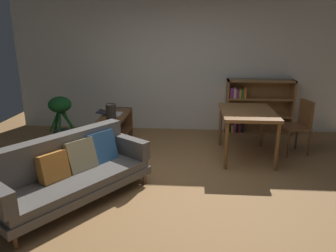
{
  "coord_description": "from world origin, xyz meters",
  "views": [
    {
      "loc": [
        0.24,
        -3.88,
        2.03
      ],
      "look_at": [
        -0.08,
        0.41,
        0.73
      ],
      "focal_mm": 34.21,
      "sensor_mm": 36.0,
      "label": 1
    }
  ],
  "objects_px": {
    "dining_table": "(247,116)",
    "bookshelf": "(254,107)",
    "media_console": "(114,134)",
    "fabric_couch": "(70,170)",
    "desk_speaker": "(111,113)",
    "open_laptop": "(111,113)",
    "potted_floor_plant": "(61,116)",
    "dining_chair_near": "(298,124)"
  },
  "relations": [
    {
      "from": "dining_table",
      "to": "bookshelf",
      "type": "height_order",
      "value": "bookshelf"
    },
    {
      "from": "media_console",
      "to": "fabric_couch",
      "type": "bearing_deg",
      "value": -94.12
    },
    {
      "from": "desk_speaker",
      "to": "media_console",
      "type": "bearing_deg",
      "value": 99.47
    },
    {
      "from": "bookshelf",
      "to": "media_console",
      "type": "bearing_deg",
      "value": -154.88
    },
    {
      "from": "open_laptop",
      "to": "potted_floor_plant",
      "type": "bearing_deg",
      "value": 169.86
    },
    {
      "from": "open_laptop",
      "to": "fabric_couch",
      "type": "bearing_deg",
      "value": -91.83
    },
    {
      "from": "fabric_couch",
      "to": "desk_speaker",
      "type": "bearing_deg",
      "value": 82.41
    },
    {
      "from": "potted_floor_plant",
      "to": "media_console",
      "type": "bearing_deg",
      "value": -15.4
    },
    {
      "from": "dining_chair_near",
      "to": "fabric_couch",
      "type": "bearing_deg",
      "value": -150.67
    },
    {
      "from": "fabric_couch",
      "to": "desk_speaker",
      "type": "height_order",
      "value": "desk_speaker"
    },
    {
      "from": "desk_speaker",
      "to": "bookshelf",
      "type": "height_order",
      "value": "bookshelf"
    },
    {
      "from": "fabric_couch",
      "to": "potted_floor_plant",
      "type": "bearing_deg",
      "value": 114.62
    },
    {
      "from": "media_console",
      "to": "open_laptop",
      "type": "xyz_separation_m",
      "value": [
        -0.07,
        0.11,
        0.34
      ]
    },
    {
      "from": "desk_speaker",
      "to": "potted_floor_plant",
      "type": "height_order",
      "value": "desk_speaker"
    },
    {
      "from": "open_laptop",
      "to": "media_console",
      "type": "bearing_deg",
      "value": -59.77
    },
    {
      "from": "fabric_couch",
      "to": "open_laptop",
      "type": "distance_m",
      "value": 1.84
    },
    {
      "from": "desk_speaker",
      "to": "bookshelf",
      "type": "relative_size",
      "value": 0.22
    },
    {
      "from": "fabric_couch",
      "to": "dining_chair_near",
      "type": "relative_size",
      "value": 2.19
    },
    {
      "from": "fabric_couch",
      "to": "dining_chair_near",
      "type": "xyz_separation_m",
      "value": [
        3.25,
        1.83,
        0.13
      ]
    },
    {
      "from": "potted_floor_plant",
      "to": "dining_chair_near",
      "type": "distance_m",
      "value": 4.18
    },
    {
      "from": "fabric_couch",
      "to": "potted_floor_plant",
      "type": "height_order",
      "value": "potted_floor_plant"
    },
    {
      "from": "fabric_couch",
      "to": "dining_chair_near",
      "type": "distance_m",
      "value": 3.73
    },
    {
      "from": "open_laptop",
      "to": "dining_chair_near",
      "type": "distance_m",
      "value": 3.2
    },
    {
      "from": "dining_table",
      "to": "dining_chair_near",
      "type": "xyz_separation_m",
      "value": [
        0.9,
        0.24,
        -0.18
      ]
    },
    {
      "from": "media_console",
      "to": "desk_speaker",
      "type": "bearing_deg",
      "value": -80.53
    },
    {
      "from": "media_console",
      "to": "bookshelf",
      "type": "relative_size",
      "value": 0.99
    },
    {
      "from": "dining_chair_near",
      "to": "bookshelf",
      "type": "xyz_separation_m",
      "value": [
        -0.54,
        1.1,
        0.01
      ]
    },
    {
      "from": "desk_speaker",
      "to": "dining_table",
      "type": "height_order",
      "value": "desk_speaker"
    },
    {
      "from": "media_console",
      "to": "dining_table",
      "type": "height_order",
      "value": "dining_table"
    },
    {
      "from": "fabric_couch",
      "to": "dining_table",
      "type": "height_order",
      "value": "fabric_couch"
    },
    {
      "from": "open_laptop",
      "to": "bookshelf",
      "type": "relative_size",
      "value": 0.32
    },
    {
      "from": "media_console",
      "to": "potted_floor_plant",
      "type": "xyz_separation_m",
      "value": [
        -1.04,
        0.29,
        0.21
      ]
    },
    {
      "from": "bookshelf",
      "to": "fabric_couch",
      "type": "bearing_deg",
      "value": -132.83
    },
    {
      "from": "desk_speaker",
      "to": "dining_table",
      "type": "relative_size",
      "value": 0.25
    },
    {
      "from": "open_laptop",
      "to": "potted_floor_plant",
      "type": "relative_size",
      "value": 0.48
    },
    {
      "from": "desk_speaker",
      "to": "fabric_couch",
      "type": "bearing_deg",
      "value": -97.59
    },
    {
      "from": "fabric_couch",
      "to": "bookshelf",
      "type": "bearing_deg",
      "value": 47.17
    },
    {
      "from": "desk_speaker",
      "to": "dining_chair_near",
      "type": "xyz_separation_m",
      "value": [
        3.07,
        0.46,
        -0.25
      ]
    },
    {
      "from": "fabric_couch",
      "to": "dining_table",
      "type": "relative_size",
      "value": 1.74
    },
    {
      "from": "potted_floor_plant",
      "to": "bookshelf",
      "type": "bearing_deg",
      "value": 14.34
    },
    {
      "from": "dining_table",
      "to": "fabric_couch",
      "type": "bearing_deg",
      "value": -146.11
    },
    {
      "from": "desk_speaker",
      "to": "dining_chair_near",
      "type": "height_order",
      "value": "dining_chair_near"
    }
  ]
}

